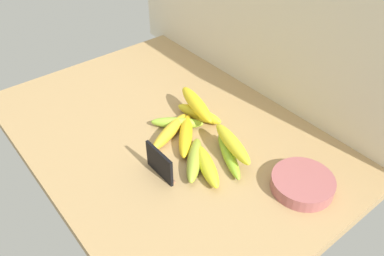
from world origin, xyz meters
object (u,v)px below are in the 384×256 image
(banana_0, at_px, (199,114))
(banana_3, at_px, (176,122))
(fruit_bowl, at_px, (302,183))
(banana_1, at_px, (171,131))
(banana_4, at_px, (194,160))
(chalkboard_sign, at_px, (160,164))
(banana_5, at_px, (229,155))
(banana_2, at_px, (207,166))
(banana_6, at_px, (186,135))
(banana_7, at_px, (232,143))
(banana_8, at_px, (196,104))

(banana_0, xyz_separation_m, banana_3, (-0.01, -0.08, -0.00))
(fruit_bowl, distance_m, banana_1, 0.41)
(fruit_bowl, xyz_separation_m, banana_4, (-0.24, -0.16, 0.00))
(chalkboard_sign, bearing_deg, banana_4, 73.23)
(banana_5, bearing_deg, banana_1, -160.69)
(banana_0, relative_size, banana_3, 0.99)
(banana_1, height_order, banana_2, banana_2)
(banana_6, relative_size, banana_7, 1.06)
(banana_1, xyz_separation_m, banana_8, (-0.01, 0.11, 0.04))
(banana_1, bearing_deg, banana_2, -3.96)
(banana_0, distance_m, banana_4, 0.21)
(banana_0, distance_m, banana_3, 0.08)
(banana_7, bearing_deg, banana_6, -158.35)
(banana_5, relative_size, banana_8, 0.96)
(chalkboard_sign, bearing_deg, fruit_bowl, 43.56)
(banana_0, bearing_deg, chalkboard_sign, -62.40)
(banana_3, relative_size, banana_8, 0.81)
(chalkboard_sign, height_order, banana_0, chalkboard_sign)
(banana_0, height_order, banana_3, banana_0)
(banana_3, bearing_deg, banana_5, 6.79)
(chalkboard_sign, distance_m, banana_3, 0.21)
(banana_3, distance_m, banana_5, 0.21)
(banana_6, bearing_deg, banana_8, 123.78)
(banana_6, bearing_deg, banana_1, -153.60)
(banana_1, height_order, banana_4, same)
(banana_2, distance_m, banana_6, 0.14)
(banana_1, height_order, banana_7, banana_7)
(banana_3, height_order, banana_7, banana_7)
(chalkboard_sign, distance_m, banana_6, 0.16)
(fruit_bowl, xyz_separation_m, banana_3, (-0.41, -0.10, -0.00))
(chalkboard_sign, distance_m, banana_5, 0.20)
(chalkboard_sign, relative_size, fruit_bowl, 0.68)
(banana_1, height_order, banana_5, banana_1)
(banana_5, distance_m, banana_6, 0.15)
(chalkboard_sign, height_order, banana_2, chalkboard_sign)
(banana_8, bearing_deg, banana_3, -98.78)
(banana_4, bearing_deg, chalkboard_sign, -106.77)
(banana_1, bearing_deg, banana_5, 19.31)
(banana_2, xyz_separation_m, banana_7, (0.00, 0.09, 0.03))
(banana_3, xyz_separation_m, banana_4, (0.17, -0.06, 0.00))
(banana_1, xyz_separation_m, banana_5, (0.18, 0.06, -0.00))
(banana_0, distance_m, banana_5, 0.20)
(banana_6, bearing_deg, banana_7, 21.65)
(banana_3, distance_m, banana_8, 0.08)
(fruit_bowl, height_order, banana_6, banana_6)
(chalkboard_sign, relative_size, banana_2, 0.67)
(fruit_bowl, bearing_deg, banana_8, -175.85)
(banana_4, distance_m, banana_6, 0.11)
(banana_2, height_order, banana_8, banana_8)
(banana_2, xyz_separation_m, banana_6, (-0.14, 0.03, -0.00))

